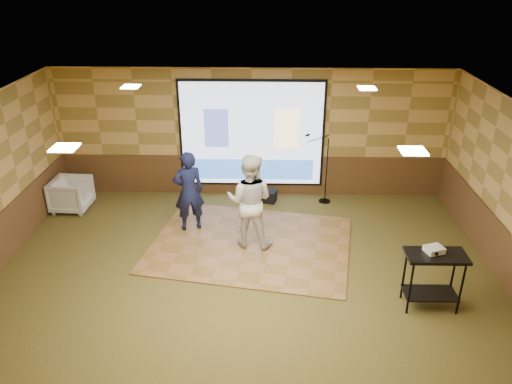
{
  "coord_description": "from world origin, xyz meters",
  "views": [
    {
      "loc": [
        0.39,
        -7.4,
        5.16
      ],
      "look_at": [
        0.17,
        0.78,
        1.3
      ],
      "focal_mm": 35.0,
      "sensor_mm": 36.0,
      "label": 1
    }
  ],
  "objects_px": {
    "player_left": "(189,191)",
    "av_table": "(434,270)",
    "projector_screen": "(252,135)",
    "duffel_bag": "(267,196)",
    "dance_floor": "(251,244)",
    "mic_stand": "(323,182)",
    "player_right": "(250,201)",
    "projector": "(434,249)",
    "banquet_chair": "(71,194)"
  },
  "relations": [
    {
      "from": "player_left",
      "to": "mic_stand",
      "type": "height_order",
      "value": "player_left"
    },
    {
      "from": "av_table",
      "to": "banquet_chair",
      "type": "relative_size",
      "value": 1.22
    },
    {
      "from": "player_right",
      "to": "av_table",
      "type": "bearing_deg",
      "value": 159.37
    },
    {
      "from": "duffel_bag",
      "to": "mic_stand",
      "type": "bearing_deg",
      "value": 1.09
    },
    {
      "from": "mic_stand",
      "to": "duffel_bag",
      "type": "xyz_separation_m",
      "value": [
        -1.3,
        -0.02,
        -0.36
      ]
    },
    {
      "from": "player_left",
      "to": "av_table",
      "type": "distance_m",
      "value": 4.88
    },
    {
      "from": "player_right",
      "to": "projector",
      "type": "height_order",
      "value": "player_right"
    },
    {
      "from": "projector_screen",
      "to": "duffel_bag",
      "type": "xyz_separation_m",
      "value": [
        0.36,
        -0.39,
        -1.34
      ]
    },
    {
      "from": "banquet_chair",
      "to": "dance_floor",
      "type": "bearing_deg",
      "value": -106.24
    },
    {
      "from": "mic_stand",
      "to": "banquet_chair",
      "type": "distance_m",
      "value": 5.68
    },
    {
      "from": "player_right",
      "to": "duffel_bag",
      "type": "distance_m",
      "value": 2.15
    },
    {
      "from": "player_left",
      "to": "mic_stand",
      "type": "distance_m",
      "value": 3.21
    },
    {
      "from": "banquet_chair",
      "to": "av_table",
      "type": "bearing_deg",
      "value": -111.82
    },
    {
      "from": "av_table",
      "to": "player_left",
      "type": "bearing_deg",
      "value": 150.27
    },
    {
      "from": "player_right",
      "to": "duffel_bag",
      "type": "xyz_separation_m",
      "value": [
        0.31,
        1.95,
        -0.83
      ]
    },
    {
      "from": "projector_screen",
      "to": "av_table",
      "type": "height_order",
      "value": "projector_screen"
    },
    {
      "from": "duffel_bag",
      "to": "player_left",
      "type": "bearing_deg",
      "value": -138.94
    },
    {
      "from": "projector_screen",
      "to": "projector",
      "type": "xyz_separation_m",
      "value": [
        3.0,
        -4.12,
        -0.44
      ]
    },
    {
      "from": "projector",
      "to": "banquet_chair",
      "type": "xyz_separation_m",
      "value": [
        -7.0,
        3.2,
        -0.67
      ]
    },
    {
      "from": "projector",
      "to": "banquet_chair",
      "type": "distance_m",
      "value": 7.72
    },
    {
      "from": "player_left",
      "to": "player_right",
      "type": "bearing_deg",
      "value": 135.27
    },
    {
      "from": "projector_screen",
      "to": "av_table",
      "type": "relative_size",
      "value": 3.36
    },
    {
      "from": "player_right",
      "to": "dance_floor",
      "type": "bearing_deg",
      "value": -151.66
    },
    {
      "from": "dance_floor",
      "to": "player_right",
      "type": "bearing_deg",
      "value": -162.64
    },
    {
      "from": "player_left",
      "to": "player_right",
      "type": "xyz_separation_m",
      "value": [
        1.26,
        -0.59,
        0.09
      ]
    },
    {
      "from": "av_table",
      "to": "mic_stand",
      "type": "height_order",
      "value": "mic_stand"
    },
    {
      "from": "dance_floor",
      "to": "duffel_bag",
      "type": "distance_m",
      "value": 1.98
    },
    {
      "from": "player_left",
      "to": "mic_stand",
      "type": "relative_size",
      "value": 1.02
    },
    {
      "from": "av_table",
      "to": "duffel_bag",
      "type": "bearing_deg",
      "value": 125.14
    },
    {
      "from": "projector",
      "to": "duffel_bag",
      "type": "bearing_deg",
      "value": 106.47
    },
    {
      "from": "projector_screen",
      "to": "mic_stand",
      "type": "height_order",
      "value": "projector_screen"
    },
    {
      "from": "projector",
      "to": "mic_stand",
      "type": "height_order",
      "value": "mic_stand"
    },
    {
      "from": "banquet_chair",
      "to": "projector_screen",
      "type": "bearing_deg",
      "value": -73.98
    },
    {
      "from": "player_right",
      "to": "mic_stand",
      "type": "xyz_separation_m",
      "value": [
        1.61,
        1.98,
        -0.47
      ]
    },
    {
      "from": "player_right",
      "to": "projector_screen",
      "type": "bearing_deg",
      "value": -77.92
    },
    {
      "from": "mic_stand",
      "to": "duffel_bag",
      "type": "distance_m",
      "value": 1.35
    },
    {
      "from": "player_right",
      "to": "av_table",
      "type": "xyz_separation_m",
      "value": [
        2.98,
        -1.83,
        -0.27
      ]
    },
    {
      "from": "av_table",
      "to": "banquet_chair",
      "type": "height_order",
      "value": "av_table"
    },
    {
      "from": "projector",
      "to": "duffel_bag",
      "type": "distance_m",
      "value": 4.65
    },
    {
      "from": "player_left",
      "to": "banquet_chair",
      "type": "relative_size",
      "value": 2.11
    },
    {
      "from": "player_left",
      "to": "banquet_chair",
      "type": "bearing_deg",
      "value": -36.59
    },
    {
      "from": "player_right",
      "to": "projector",
      "type": "xyz_separation_m",
      "value": [
        2.95,
        -1.77,
        0.07
      ]
    },
    {
      "from": "player_right",
      "to": "duffel_bag",
      "type": "height_order",
      "value": "player_right"
    },
    {
      "from": "projector",
      "to": "banquet_chair",
      "type": "height_order",
      "value": "projector"
    },
    {
      "from": "projector_screen",
      "to": "av_table",
      "type": "bearing_deg",
      "value": -54.12
    },
    {
      "from": "duffel_bag",
      "to": "dance_floor",
      "type": "bearing_deg",
      "value": -98.68
    },
    {
      "from": "projector",
      "to": "mic_stand",
      "type": "xyz_separation_m",
      "value": [
        -1.34,
        3.75,
        -0.54
      ]
    },
    {
      "from": "player_right",
      "to": "av_table",
      "type": "distance_m",
      "value": 3.51
    },
    {
      "from": "player_right",
      "to": "projector",
      "type": "relative_size",
      "value": 6.85
    },
    {
      "from": "mic_stand",
      "to": "player_right",
      "type": "bearing_deg",
      "value": -108.34
    }
  ]
}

